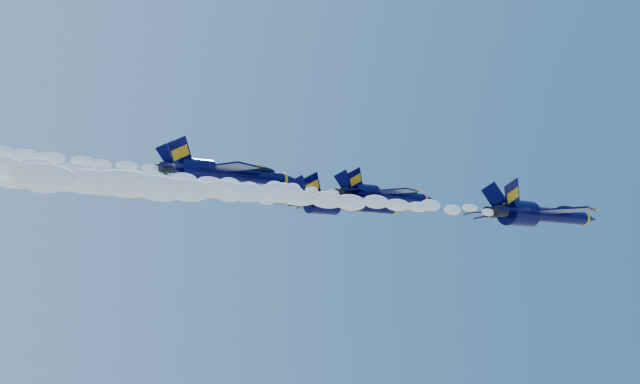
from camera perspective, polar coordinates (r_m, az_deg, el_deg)
jet_lead at (r=86.43m, az=17.22°, el=-1.70°), size 19.38×15.90×7.20m
smoke_trail_jet_lead at (r=63.69m, az=-0.87°, el=-0.47°), size 48.65×2.31×2.08m
jet_second at (r=86.46m, az=5.10°, el=-0.23°), size 15.57×12.77×5.78m
smoke_trail_jet_second at (r=70.46m, az=-14.42°, el=1.30°), size 48.65×1.86×1.67m
jet_third at (r=86.59m, az=2.11°, el=-0.95°), size 17.90×14.68×6.65m
smoke_trail_jet_third at (r=71.78m, az=-18.56°, el=0.46°), size 48.65×2.14×1.92m
jet_fourth at (r=86.36m, az=-7.63°, el=1.51°), size 19.64×16.11×7.30m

